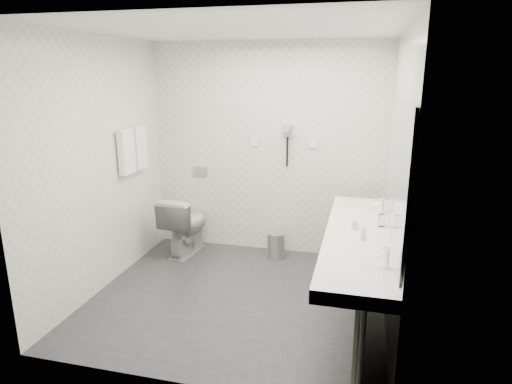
# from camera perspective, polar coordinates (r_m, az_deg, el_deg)

# --- Properties ---
(floor) EXTENTS (2.80, 2.80, 0.00)m
(floor) POSITION_cam_1_polar(r_m,az_deg,el_deg) (4.51, -2.38, -13.36)
(floor) COLOR #2D2E33
(floor) RESTS_ON ground
(ceiling) EXTENTS (2.80, 2.80, 0.00)m
(ceiling) POSITION_cam_1_polar(r_m,az_deg,el_deg) (3.98, -2.79, 20.16)
(ceiling) COLOR white
(ceiling) RESTS_ON wall_back
(wall_back) EXTENTS (2.80, 0.00, 2.80)m
(wall_back) POSITION_cam_1_polar(r_m,az_deg,el_deg) (5.30, 1.44, 5.36)
(wall_back) COLOR silver
(wall_back) RESTS_ON floor
(wall_front) EXTENTS (2.80, 0.00, 2.80)m
(wall_front) POSITION_cam_1_polar(r_m,az_deg,el_deg) (2.89, -9.92, -3.30)
(wall_front) COLOR silver
(wall_front) RESTS_ON floor
(wall_left) EXTENTS (0.00, 2.60, 2.60)m
(wall_left) POSITION_cam_1_polar(r_m,az_deg,el_deg) (4.65, -19.36, 3.12)
(wall_left) COLOR silver
(wall_left) RESTS_ON floor
(wall_right) EXTENTS (0.00, 2.60, 2.60)m
(wall_right) POSITION_cam_1_polar(r_m,az_deg,el_deg) (3.91, 17.51, 1.11)
(wall_right) COLOR silver
(wall_right) RESTS_ON floor
(vanity_counter) EXTENTS (0.55, 2.20, 0.10)m
(vanity_counter) POSITION_cam_1_polar(r_m,az_deg,el_deg) (3.84, 13.02, -5.86)
(vanity_counter) COLOR white
(vanity_counter) RESTS_ON floor
(vanity_panel) EXTENTS (0.03, 2.15, 0.75)m
(vanity_panel) POSITION_cam_1_polar(r_m,az_deg,el_deg) (4.01, 13.02, -11.56)
(vanity_panel) COLOR gray
(vanity_panel) RESTS_ON floor
(vanity_post_near) EXTENTS (0.06, 0.06, 0.75)m
(vanity_post_near) POSITION_cam_1_polar(r_m,az_deg,el_deg) (3.11, 13.11, -20.10)
(vanity_post_near) COLOR silver
(vanity_post_near) RESTS_ON floor
(vanity_post_far) EXTENTS (0.06, 0.06, 0.75)m
(vanity_post_far) POSITION_cam_1_polar(r_m,az_deg,el_deg) (4.97, 13.67, -6.26)
(vanity_post_far) COLOR silver
(vanity_post_far) RESTS_ON floor
(mirror) EXTENTS (0.02, 2.20, 1.05)m
(mirror) POSITION_cam_1_polar(r_m,az_deg,el_deg) (3.67, 17.68, 3.41)
(mirror) COLOR #B2BCC6
(mirror) RESTS_ON wall_right
(basin_near) EXTENTS (0.40, 0.31, 0.05)m
(basin_near) POSITION_cam_1_polar(r_m,az_deg,el_deg) (3.23, 12.77, -9.34)
(basin_near) COLOR white
(basin_near) RESTS_ON vanity_counter
(basin_far) EXTENTS (0.40, 0.31, 0.05)m
(basin_far) POSITION_cam_1_polar(r_m,az_deg,el_deg) (4.45, 13.26, -2.49)
(basin_far) COLOR white
(basin_far) RESTS_ON vanity_counter
(faucet_near) EXTENTS (0.04, 0.04, 0.15)m
(faucet_near) POSITION_cam_1_polar(r_m,az_deg,el_deg) (3.20, 16.39, -8.07)
(faucet_near) COLOR silver
(faucet_near) RESTS_ON vanity_counter
(faucet_far) EXTENTS (0.04, 0.04, 0.15)m
(faucet_far) POSITION_cam_1_polar(r_m,az_deg,el_deg) (4.42, 15.85, -1.54)
(faucet_far) COLOR silver
(faucet_far) RESTS_ON vanity_counter
(soap_bottle_a) EXTENTS (0.06, 0.06, 0.10)m
(soap_bottle_a) POSITION_cam_1_polar(r_m,az_deg,el_deg) (3.90, 12.61, -3.97)
(soap_bottle_a) COLOR white
(soap_bottle_a) RESTS_ON vanity_counter
(soap_bottle_c) EXTENTS (0.04, 0.04, 0.11)m
(soap_bottle_c) POSITION_cam_1_polar(r_m,az_deg,el_deg) (3.67, 13.65, -5.10)
(soap_bottle_c) COLOR white
(soap_bottle_c) RESTS_ON vanity_counter
(glass_left) EXTENTS (0.06, 0.06, 0.11)m
(glass_left) POSITION_cam_1_polar(r_m,az_deg,el_deg) (4.02, 15.81, -3.52)
(glass_left) COLOR silver
(glass_left) RESTS_ON vanity_counter
(toilet) EXTENTS (0.47, 0.75, 0.73)m
(toilet) POSITION_cam_1_polar(r_m,az_deg,el_deg) (5.46, -9.08, -4.14)
(toilet) COLOR white
(toilet) RESTS_ON floor
(flush_plate) EXTENTS (0.18, 0.02, 0.12)m
(flush_plate) POSITION_cam_1_polar(r_m,az_deg,el_deg) (5.59, -7.16, 2.62)
(flush_plate) COLOR #B2B5BA
(flush_plate) RESTS_ON wall_back
(pedal_bin) EXTENTS (0.27, 0.27, 0.30)m
(pedal_bin) POSITION_cam_1_polar(r_m,az_deg,el_deg) (5.33, 2.62, -6.93)
(pedal_bin) COLOR #B2B5BA
(pedal_bin) RESTS_ON floor
(bin_lid) EXTENTS (0.21, 0.21, 0.02)m
(bin_lid) POSITION_cam_1_polar(r_m,az_deg,el_deg) (5.27, 2.64, -5.35)
(bin_lid) COLOR #B2B5BA
(bin_lid) RESTS_ON pedal_bin
(towel_rail) EXTENTS (0.02, 0.62, 0.02)m
(towel_rail) POSITION_cam_1_polar(r_m,az_deg,el_deg) (5.04, -15.78, 7.74)
(towel_rail) COLOR silver
(towel_rail) RESTS_ON wall_left
(towel_near) EXTENTS (0.07, 0.24, 0.48)m
(towel_near) POSITION_cam_1_polar(r_m,az_deg,el_deg) (4.95, -16.29, 4.99)
(towel_near) COLOR white
(towel_near) RESTS_ON towel_rail
(towel_far) EXTENTS (0.07, 0.24, 0.48)m
(towel_far) POSITION_cam_1_polar(r_m,az_deg,el_deg) (5.19, -14.75, 5.55)
(towel_far) COLOR white
(towel_far) RESTS_ON towel_rail
(dryer_cradle) EXTENTS (0.10, 0.04, 0.14)m
(dryer_cradle) POSITION_cam_1_polar(r_m,az_deg,el_deg) (5.18, 4.11, 7.90)
(dryer_cradle) COLOR #9C9EA2
(dryer_cradle) RESTS_ON wall_back
(dryer_barrel) EXTENTS (0.08, 0.14, 0.08)m
(dryer_barrel) POSITION_cam_1_polar(r_m,az_deg,el_deg) (5.11, 3.98, 8.14)
(dryer_barrel) COLOR #9C9EA2
(dryer_barrel) RESTS_ON dryer_cradle
(dryer_cord) EXTENTS (0.02, 0.02, 0.35)m
(dryer_cord) POSITION_cam_1_polar(r_m,az_deg,el_deg) (5.21, 4.03, 5.15)
(dryer_cord) COLOR black
(dryer_cord) RESTS_ON dryer_cradle
(switch_plate_a) EXTENTS (0.09, 0.02, 0.09)m
(switch_plate_a) POSITION_cam_1_polar(r_m,az_deg,el_deg) (5.30, -0.17, 6.47)
(switch_plate_a) COLOR white
(switch_plate_a) RESTS_ON wall_back
(switch_plate_b) EXTENTS (0.09, 0.02, 0.09)m
(switch_plate_b) POSITION_cam_1_polar(r_m,az_deg,el_deg) (5.18, 7.40, 6.13)
(switch_plate_b) COLOR white
(switch_plate_b) RESTS_ON wall_back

